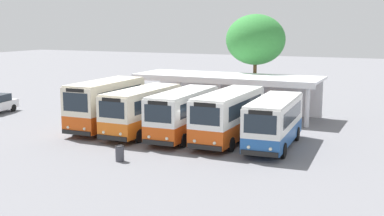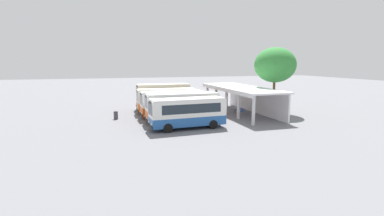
# 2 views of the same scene
# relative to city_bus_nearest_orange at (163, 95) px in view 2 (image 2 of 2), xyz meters

# --- Properties ---
(ground_plane) EXTENTS (180.00, 180.00, 0.00)m
(ground_plane) POSITION_rel_city_bus_nearest_orange_xyz_m (6.36, -2.17, -1.95)
(ground_plane) COLOR slate
(city_bus_nearest_orange) EXTENTS (2.60, 7.37, 3.56)m
(city_bus_nearest_orange) POSITION_rel_city_bus_nearest_orange_xyz_m (0.00, 0.00, 0.00)
(city_bus_nearest_orange) COLOR black
(city_bus_nearest_orange) RESTS_ON ground
(city_bus_second_in_row) EXTENTS (2.44, 7.66, 3.18)m
(city_bus_second_in_row) POSITION_rel_city_bus_nearest_orange_xyz_m (3.09, -0.14, -0.19)
(city_bus_second_in_row) COLOR black
(city_bus_second_in_row) RESTS_ON ground
(city_bus_middle_cream) EXTENTS (2.48, 7.67, 3.19)m
(city_bus_middle_cream) POSITION_rel_city_bus_nearest_orange_xyz_m (6.19, -0.09, -0.19)
(city_bus_middle_cream) COLOR black
(city_bus_middle_cream) RESTS_ON ground
(city_bus_fourth_amber) EXTENTS (2.41, 8.06, 3.25)m
(city_bus_fourth_amber) POSITION_rel_city_bus_nearest_orange_xyz_m (9.28, 0.30, -0.16)
(city_bus_fourth_amber) COLOR black
(city_bus_fourth_amber) RESTS_ON ground
(city_bus_fifth_blue) EXTENTS (2.68, 7.71, 3.05)m
(city_bus_fifth_blue) POSITION_rel_city_bus_nearest_orange_xyz_m (12.38, 0.02, -0.26)
(city_bus_fifth_blue) COLOR black
(city_bus_fifth_blue) RESTS_ON ground
(parked_car_flank) EXTENTS (2.45, 4.52, 1.62)m
(parked_car_flank) POSITION_rel_city_bus_nearest_orange_xyz_m (-12.43, 1.60, -1.13)
(parked_car_flank) COLOR black
(parked_car_flank) RESTS_ON ground
(terminal_canopy) EXTENTS (15.44, 4.97, 3.40)m
(terminal_canopy) POSITION_rel_city_bus_nearest_orange_xyz_m (5.90, 9.55, 0.62)
(terminal_canopy) COLOR silver
(terminal_canopy) RESTS_ON ground
(waiting_chair_end_by_column) EXTENTS (0.46, 0.46, 0.86)m
(waiting_chair_end_by_column) POSITION_rel_city_bus_nearest_orange_xyz_m (5.84, 8.60, -1.43)
(waiting_chair_end_by_column) COLOR slate
(waiting_chair_end_by_column) RESTS_ON ground
(waiting_chair_second_from_end) EXTENTS (0.46, 0.46, 0.86)m
(waiting_chair_second_from_end) POSITION_rel_city_bus_nearest_orange_xyz_m (6.55, 8.51, -1.43)
(waiting_chair_second_from_end) COLOR slate
(waiting_chair_second_from_end) RESTS_ON ground
(waiting_chair_middle_seat) EXTENTS (0.46, 0.46, 0.86)m
(waiting_chair_middle_seat) POSITION_rel_city_bus_nearest_orange_xyz_m (7.27, 8.58, -1.43)
(waiting_chair_middle_seat) COLOR slate
(waiting_chair_middle_seat) RESTS_ON ground
(roadside_tree_behind_canopy) EXTENTS (5.27, 5.27, 8.46)m
(roadside_tree_behind_canopy) POSITION_rel_city_bus_nearest_orange_xyz_m (6.94, 13.28, 4.25)
(roadside_tree_behind_canopy) COLOR brown
(roadside_tree_behind_canopy) RESTS_ON ground
(litter_bin_apron) EXTENTS (0.49, 0.49, 0.90)m
(litter_bin_apron) POSITION_rel_city_bus_nearest_orange_xyz_m (5.42, -6.67, -1.50)
(litter_bin_apron) COLOR #3F3F47
(litter_bin_apron) RESTS_ON ground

